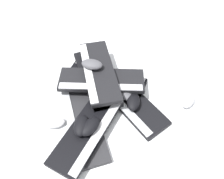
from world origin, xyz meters
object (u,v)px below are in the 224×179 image
at_px(keyboard_6, 98,71).
at_px(mouse_5, 125,93).
at_px(keyboard_1, 106,79).
at_px(mouse_3, 90,126).
at_px(mouse_1, 81,125).
at_px(mouse_4, 54,122).
at_px(keyboard_3, 97,77).
at_px(keyboard_4, 88,130).
at_px(keyboard_5, 102,81).
at_px(mouse_6, 188,100).
at_px(keyboard_0, 130,101).
at_px(keyboard_2, 83,123).
at_px(mouse_0, 92,65).
at_px(mouse_2, 133,102).

height_order(keyboard_6, mouse_5, keyboard_6).
distance_m(keyboard_1, mouse_3, 0.35).
xyz_separation_m(mouse_1, mouse_3, (0.04, 0.00, 0.00)).
bearing_deg(mouse_5, mouse_4, 83.81).
relative_size(keyboard_3, keyboard_6, 0.98).
relative_size(keyboard_4, mouse_1, 4.21).
bearing_deg(keyboard_6, keyboard_5, -52.27).
height_order(keyboard_3, mouse_5, mouse_5).
xyz_separation_m(keyboard_3, mouse_3, (0.07, -0.32, 0.04)).
distance_m(keyboard_5, mouse_6, 0.46).
relative_size(keyboard_4, keyboard_6, 1.00).
relative_size(mouse_1, mouse_6, 1.00).
relative_size(keyboard_6, mouse_4, 4.19).
bearing_deg(keyboard_5, keyboard_4, -86.60).
bearing_deg(mouse_1, keyboard_0, 131.61).
bearing_deg(mouse_1, keyboard_4, 89.03).
bearing_deg(mouse_3, mouse_6, 147.95).
height_order(keyboard_1, keyboard_2, same).
relative_size(keyboard_1, keyboard_2, 1.00).
distance_m(keyboard_2, keyboard_6, 0.28).
relative_size(mouse_0, mouse_4, 1.00).
distance_m(mouse_0, mouse_1, 0.32).
relative_size(keyboard_4, mouse_6, 4.21).
relative_size(keyboard_2, mouse_2, 4.13).
distance_m(keyboard_0, mouse_6, 0.30).
xyz_separation_m(keyboard_1, mouse_6, (0.45, -0.04, 0.01)).
distance_m(keyboard_3, keyboard_4, 0.32).
bearing_deg(keyboard_1, mouse_3, -86.14).
height_order(mouse_2, mouse_5, same).
bearing_deg(keyboard_1, keyboard_4, -87.90).
relative_size(keyboard_1, mouse_2, 4.14).
bearing_deg(keyboard_2, keyboard_0, 43.58).
bearing_deg(keyboard_0, mouse_0, 158.76).
height_order(mouse_1, mouse_4, mouse_1).
bearing_deg(mouse_0, keyboard_6, 175.81).
height_order(keyboard_3, mouse_3, mouse_3).
bearing_deg(mouse_1, keyboard_1, 166.65).
relative_size(keyboard_3, mouse_0, 4.09).
relative_size(keyboard_2, mouse_3, 4.13).
bearing_deg(mouse_5, mouse_6, -124.55).
height_order(keyboard_3, keyboard_4, same).
distance_m(keyboard_3, mouse_2, 0.25).
height_order(keyboard_1, keyboard_4, keyboard_4).
distance_m(keyboard_5, mouse_3, 0.28).
distance_m(keyboard_3, mouse_6, 0.49).
height_order(keyboard_6, mouse_0, mouse_0).
bearing_deg(mouse_6, keyboard_4, 143.02).
bearing_deg(keyboard_0, mouse_1, -127.72).
relative_size(keyboard_2, keyboard_4, 0.98).
distance_m(keyboard_4, keyboard_6, 0.32).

